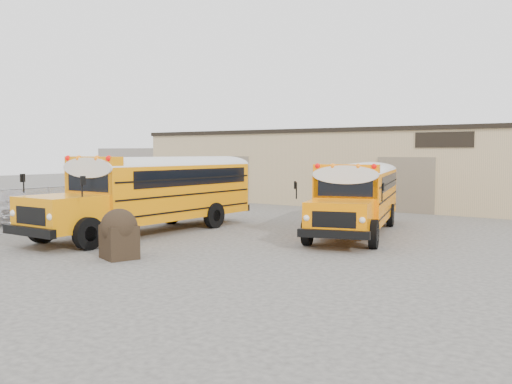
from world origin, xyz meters
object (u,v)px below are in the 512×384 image
Objects in this scene: tarp_bundle at (119,233)px; car_dark at (102,198)px; school_bus_right at (375,184)px; car_white at (54,207)px; car_silver at (10,204)px; school_bus_left at (248,181)px.

car_dark is at bearing 142.37° from tarp_bundle.
car_dark is (-13.12, -6.53, -0.89)m from school_bus_right.
car_silver is at bearing 139.38° from car_white.
car_white is (1.12, 1.60, -0.21)m from car_silver.
school_bus_left is at bearing -46.91° from car_dark.
car_white is 4.09m from car_dark.
car_white is (-11.89, -10.43, -1.04)m from school_bus_right.
tarp_bundle is 14.49m from car_dark.
school_bus_right is at bearing -38.16° from car_dark.
car_silver is 1.14× the size of car_white.
car_dark is (-11.48, 8.85, -0.02)m from tarp_bundle.
car_white is at bearing -136.52° from school_bus_left.
tarp_bundle reaches higher than car_dark.
school_bus_right is 15.49m from tarp_bundle.
tarp_bundle is 11.39m from car_white.
school_bus_right reaches higher than car_white.
car_white is at bearing -138.75° from school_bus_right.
car_white is 0.91× the size of car_dark.
car_silver is at bearing -134.53° from school_bus_left.
tarp_bundle reaches higher than car_white.
school_bus_left is at bearing -142.02° from school_bus_right.
school_bus_left is 9.48m from car_white.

